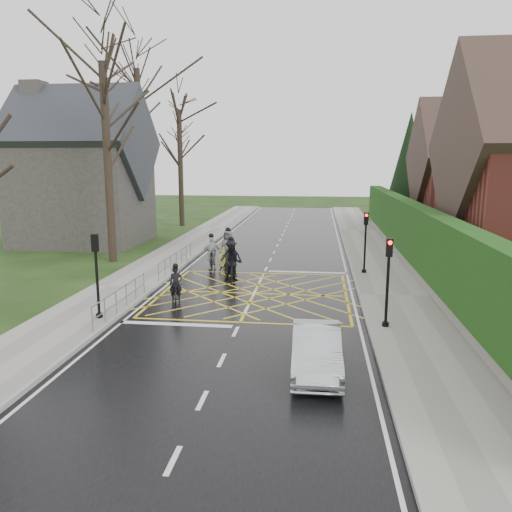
% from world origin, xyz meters
% --- Properties ---
extents(ground, '(120.00, 120.00, 0.00)m').
position_xyz_m(ground, '(0.00, 0.00, 0.00)').
color(ground, black).
rests_on(ground, ground).
extents(road, '(9.00, 80.00, 0.01)m').
position_xyz_m(road, '(0.00, 0.00, 0.01)').
color(road, black).
rests_on(road, ground).
extents(sidewalk_right, '(3.00, 80.00, 0.15)m').
position_xyz_m(sidewalk_right, '(6.00, 0.00, 0.07)').
color(sidewalk_right, gray).
rests_on(sidewalk_right, ground).
extents(sidewalk_left, '(3.00, 80.00, 0.15)m').
position_xyz_m(sidewalk_left, '(-6.00, 0.00, 0.07)').
color(sidewalk_left, gray).
rests_on(sidewalk_left, ground).
extents(stone_wall, '(0.50, 38.00, 0.70)m').
position_xyz_m(stone_wall, '(7.75, 6.00, 0.35)').
color(stone_wall, slate).
rests_on(stone_wall, ground).
extents(hedge, '(0.90, 38.00, 2.80)m').
position_xyz_m(hedge, '(7.75, 6.00, 2.10)').
color(hedge, '#16370F').
rests_on(hedge, stone_wall).
extents(house_far, '(9.80, 8.80, 10.30)m').
position_xyz_m(house_far, '(14.75, 18.00, 4.36)').
color(house_far, maroon).
rests_on(house_far, ground).
extents(conifer, '(4.60, 4.60, 10.00)m').
position_xyz_m(conifer, '(10.75, 26.00, 4.99)').
color(conifer, black).
rests_on(conifer, ground).
extents(church, '(8.80, 7.80, 11.00)m').
position_xyz_m(church, '(-13.54, 12.00, 4.93)').
color(church, '#2D2B28').
rests_on(church, ground).
extents(tree_near, '(9.24, 9.24, 11.44)m').
position_xyz_m(tree_near, '(-9.00, 6.00, 7.91)').
color(tree_near, black).
rests_on(tree_near, ground).
extents(tree_mid, '(10.08, 10.08, 12.48)m').
position_xyz_m(tree_mid, '(-10.00, 14.00, 8.63)').
color(tree_mid, black).
rests_on(tree_mid, ground).
extents(tree_far, '(8.40, 8.40, 10.40)m').
position_xyz_m(tree_far, '(-9.30, 22.00, 7.19)').
color(tree_far, black).
rests_on(tree_far, ground).
extents(railing_south, '(0.05, 5.04, 1.03)m').
position_xyz_m(railing_south, '(-4.65, -3.50, 0.78)').
color(railing_south, slate).
rests_on(railing_south, ground).
extents(railing_north, '(0.05, 6.04, 1.03)m').
position_xyz_m(railing_north, '(-4.65, 4.00, 0.79)').
color(railing_north, slate).
rests_on(railing_north, ground).
extents(traffic_light_ne, '(0.24, 0.31, 3.21)m').
position_xyz_m(traffic_light_ne, '(5.10, 4.20, 1.66)').
color(traffic_light_ne, black).
rests_on(traffic_light_ne, ground).
extents(traffic_light_se, '(0.24, 0.31, 3.21)m').
position_xyz_m(traffic_light_se, '(5.10, -4.20, 1.66)').
color(traffic_light_se, black).
rests_on(traffic_light_se, ground).
extents(traffic_light_sw, '(0.24, 0.31, 3.21)m').
position_xyz_m(traffic_light_sw, '(-5.10, -4.50, 1.66)').
color(traffic_light_sw, black).
rests_on(traffic_light_sw, ground).
extents(cyclist_rear, '(1.04, 1.77, 1.63)m').
position_xyz_m(cyclist_rear, '(-3.05, -1.71, 0.53)').
color(cyclist_rear, black).
rests_on(cyclist_rear, ground).
extents(cyclist_back, '(0.91, 1.94, 1.90)m').
position_xyz_m(cyclist_back, '(-1.34, 2.21, 0.72)').
color(cyclist_back, black).
rests_on(cyclist_back, ground).
extents(cyclist_mid, '(1.19, 2.02, 1.90)m').
position_xyz_m(cyclist_mid, '(-1.71, 3.94, 0.70)').
color(cyclist_mid, black).
rests_on(cyclist_mid, ground).
extents(cyclist_front, '(1.11, 2.00, 1.93)m').
position_xyz_m(cyclist_front, '(-2.93, 4.75, 0.71)').
color(cyclist_front, black).
rests_on(cyclist_front, ground).
extents(cyclist_lead, '(1.29, 2.28, 2.10)m').
position_xyz_m(cyclist_lead, '(-2.25, 5.99, 0.73)').
color(cyclist_lead, yellow).
rests_on(cyclist_lead, ground).
extents(car, '(1.42, 3.82, 1.25)m').
position_xyz_m(car, '(2.75, -7.89, 0.62)').
color(car, '#B6B9BD').
rests_on(car, ground).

